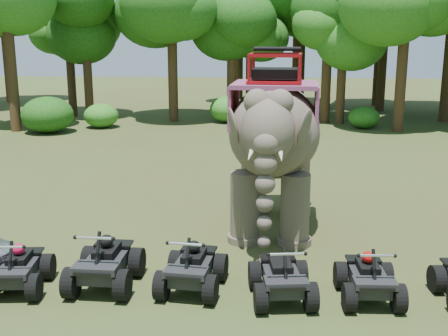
{
  "coord_description": "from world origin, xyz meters",
  "views": [
    {
      "loc": [
        0.99,
        -12.22,
        5.15
      ],
      "look_at": [
        0.0,
        1.2,
        1.9
      ],
      "focal_mm": 45.0,
      "sensor_mm": 36.0,
      "label": 1
    }
  ],
  "objects_px": {
    "elephant": "(274,141)",
    "atv_1": "(105,256)",
    "atv_4": "(369,272)",
    "atv_3": "(282,271)",
    "atv_0": "(17,263)",
    "atv_2": "(192,261)"
  },
  "relations": [
    {
      "from": "elephant",
      "to": "atv_1",
      "type": "relative_size",
      "value": 3.18
    },
    {
      "from": "atv_4",
      "to": "atv_3",
      "type": "bearing_deg",
      "value": -178.16
    },
    {
      "from": "atv_3",
      "to": "atv_4",
      "type": "bearing_deg",
      "value": -3.26
    },
    {
      "from": "atv_1",
      "to": "atv_3",
      "type": "xyz_separation_m",
      "value": [
        3.63,
        -0.32,
        -0.06
      ]
    },
    {
      "from": "atv_0",
      "to": "atv_1",
      "type": "xyz_separation_m",
      "value": [
        1.74,
        0.28,
        0.08
      ]
    },
    {
      "from": "atv_0",
      "to": "atv_4",
      "type": "xyz_separation_m",
      "value": [
        7.08,
        0.08,
        0.0
      ]
    },
    {
      "from": "atv_3",
      "to": "atv_1",
      "type": "bearing_deg",
      "value": 167.73
    },
    {
      "from": "atv_4",
      "to": "atv_1",
      "type": "bearing_deg",
      "value": 175.71
    },
    {
      "from": "elephant",
      "to": "atv_0",
      "type": "height_order",
      "value": "elephant"
    },
    {
      "from": "atv_0",
      "to": "atv_3",
      "type": "xyz_separation_m",
      "value": [
        5.37,
        -0.04,
        0.02
      ]
    },
    {
      "from": "atv_3",
      "to": "atv_4",
      "type": "relative_size",
      "value": 1.03
    },
    {
      "from": "atv_1",
      "to": "atv_2",
      "type": "relative_size",
      "value": 1.07
    },
    {
      "from": "elephant",
      "to": "atv_2",
      "type": "height_order",
      "value": "elephant"
    },
    {
      "from": "atv_1",
      "to": "atv_2",
      "type": "height_order",
      "value": "atv_1"
    },
    {
      "from": "atv_2",
      "to": "atv_3",
      "type": "height_order",
      "value": "atv_2"
    },
    {
      "from": "atv_2",
      "to": "atv_3",
      "type": "bearing_deg",
      "value": -3.03
    },
    {
      "from": "atv_2",
      "to": "atv_4",
      "type": "xyz_separation_m",
      "value": [
        3.52,
        -0.17,
        -0.04
      ]
    },
    {
      "from": "elephant",
      "to": "atv_3",
      "type": "height_order",
      "value": "elephant"
    },
    {
      "from": "elephant",
      "to": "atv_4",
      "type": "height_order",
      "value": "elephant"
    },
    {
      "from": "atv_1",
      "to": "atv_2",
      "type": "xyz_separation_m",
      "value": [
        1.82,
        -0.02,
        -0.04
      ]
    },
    {
      "from": "elephant",
      "to": "atv_3",
      "type": "relative_size",
      "value": 3.49
    },
    {
      "from": "atv_2",
      "to": "atv_4",
      "type": "distance_m",
      "value": 3.53
    }
  ]
}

